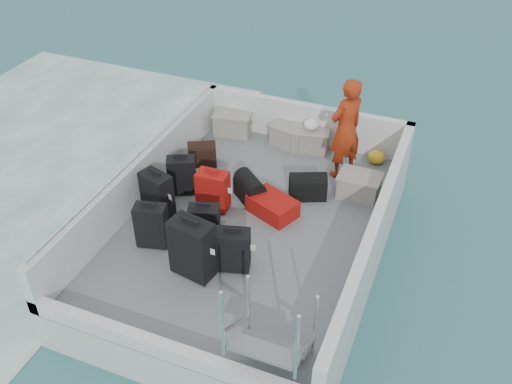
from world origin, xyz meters
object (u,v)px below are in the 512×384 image
(suitcase_8, at_px, (273,206))
(crate_0, at_px, (233,124))
(suitcase_1, at_px, (157,194))
(suitcase_6, at_px, (233,250))
(crate_1, at_px, (290,136))
(suitcase_2, at_px, (182,176))
(suitcase_0, at_px, (152,226))
(crate_3, at_px, (359,187))
(suitcase_4, at_px, (205,225))
(suitcase_5, at_px, (213,191))
(crate_2, at_px, (310,140))
(suitcase_3, at_px, (193,249))
(passenger, at_px, (346,129))

(suitcase_8, xyz_separation_m, crate_0, (-1.44, 1.86, 0.05))
(suitcase_1, height_order, suitcase_6, suitcase_1)
(crate_1, bearing_deg, suitcase_1, -114.54)
(suitcase_1, distance_m, suitcase_2, 0.60)
(suitcase_0, relative_size, crate_3, 1.10)
(suitcase_0, distance_m, suitcase_4, 0.70)
(suitcase_0, bearing_deg, suitcase_1, 99.71)
(suitcase_1, bearing_deg, suitcase_4, -1.84)
(suitcase_6, height_order, crate_0, suitcase_6)
(suitcase_5, bearing_deg, crate_0, 103.78)
(suitcase_0, distance_m, suitcase_1, 0.68)
(suitcase_8, bearing_deg, suitcase_1, 134.87)
(suitcase_1, relative_size, crate_2, 1.15)
(suitcase_3, bearing_deg, crate_3, 67.05)
(suitcase_0, bearing_deg, suitcase_2, 85.28)
(suitcase_1, bearing_deg, suitcase_8, 39.75)
(suitcase_3, bearing_deg, suitcase_5, 114.92)
(suitcase_6, distance_m, crate_0, 3.39)
(suitcase_1, relative_size, suitcase_3, 0.83)
(suitcase_3, distance_m, crate_1, 3.38)
(suitcase_1, bearing_deg, suitcase_6, -5.62)
(suitcase_3, bearing_deg, crate_1, 98.32)
(suitcase_0, xyz_separation_m, suitcase_6, (1.17, -0.01, -0.02))
(suitcase_6, distance_m, suitcase_8, 1.25)
(suitcase_6, relative_size, crate_3, 1.03)
(suitcase_2, distance_m, suitcase_4, 1.23)
(suitcase_3, distance_m, suitcase_6, 0.51)
(suitcase_3, distance_m, suitcase_8, 1.61)
(suitcase_6, height_order, suitcase_8, suitcase_6)
(suitcase_6, bearing_deg, suitcase_2, 122.35)
(suitcase_8, bearing_deg, suitcase_5, 126.82)
(suitcase_6, xyz_separation_m, suitcase_8, (0.07, 1.24, -0.17))
(crate_2, bearing_deg, passenger, -36.32)
(suitcase_1, height_order, suitcase_2, suitcase_1)
(suitcase_4, distance_m, crate_0, 2.92)
(crate_2, distance_m, passenger, 1.06)
(suitcase_0, height_order, suitcase_4, suitcase_0)
(crate_1, height_order, crate_3, crate_3)
(suitcase_3, xyz_separation_m, suitcase_6, (0.42, 0.27, -0.11))
(suitcase_0, bearing_deg, suitcase_6, -14.54)
(suitcase_4, height_order, passenger, passenger)
(suitcase_4, relative_size, crate_3, 1.03)
(suitcase_4, height_order, crate_3, suitcase_4)
(suitcase_5, distance_m, passenger, 2.22)
(suitcase_6, bearing_deg, suitcase_4, 134.71)
(suitcase_2, bearing_deg, crate_3, -6.73)
(suitcase_3, relative_size, crate_0, 1.33)
(suitcase_0, bearing_deg, passenger, 39.69)
(crate_3, height_order, passenger, passenger)
(suitcase_2, bearing_deg, passenger, 7.09)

